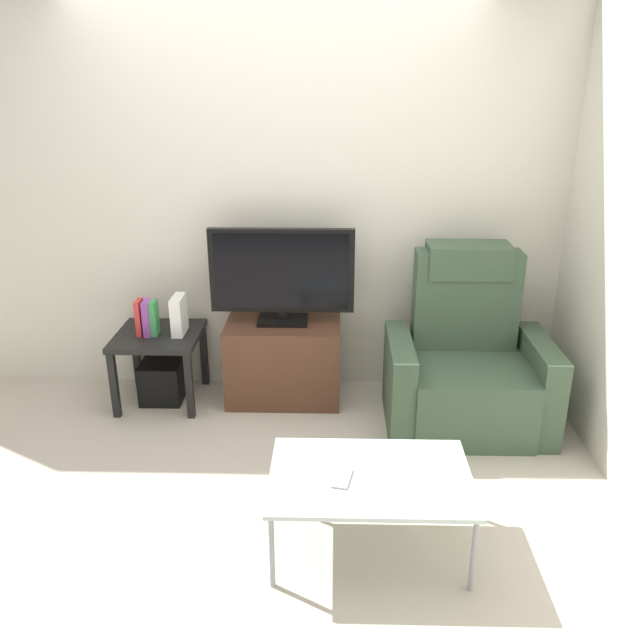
{
  "coord_description": "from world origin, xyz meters",
  "views": [
    {
      "loc": [
        0.37,
        -3.0,
        2.05
      ],
      "look_at": [
        0.28,
        0.5,
        0.7
      ],
      "focal_mm": 36.07,
      "sensor_mm": 36.0,
      "label": 1
    }
  ],
  "objects": [
    {
      "name": "book_middle",
      "position": [
        -0.82,
        0.79,
        0.59
      ],
      "size": [
        0.04,
        0.12,
        0.23
      ],
      "primitive_type": "cube",
      "color": "purple",
      "rests_on": "side_table"
    },
    {
      "name": "book_leftmost",
      "position": [
        -0.87,
        0.79,
        0.59
      ],
      "size": [
        0.03,
        0.11,
        0.23
      ],
      "primitive_type": "cube",
      "color": "red",
      "rests_on": "side_table"
    },
    {
      "name": "recliner_armchair",
      "position": [
        1.19,
        0.6,
        0.37
      ],
      "size": [
        0.98,
        0.78,
        1.08
      ],
      "rotation": [
        0.0,
        0.0,
        -0.14
      ],
      "color": "#384C38",
      "rests_on": "ground"
    },
    {
      "name": "wall_back",
      "position": [
        0.0,
        1.13,
        1.3
      ],
      "size": [
        6.4,
        0.06,
        2.6
      ],
      "primitive_type": "cube",
      "color": "beige",
      "rests_on": "ground"
    },
    {
      "name": "television",
      "position": [
        0.03,
        0.87,
        0.86
      ],
      "size": [
        0.91,
        0.2,
        0.62
      ],
      "color": "black",
      "rests_on": "tv_stand"
    },
    {
      "name": "ground_plane",
      "position": [
        0.0,
        0.0,
        0.0
      ],
      "size": [
        6.4,
        6.4,
        0.0
      ],
      "primitive_type": "plane",
      "color": "#B2A899"
    },
    {
      "name": "tv_stand",
      "position": [
        0.03,
        0.85,
        0.27
      ],
      "size": [
        0.74,
        0.43,
        0.54
      ],
      "color": "#4C2D1E",
      "rests_on": "ground"
    },
    {
      "name": "game_console",
      "position": [
        -0.63,
        0.82,
        0.6
      ],
      "size": [
        0.07,
        0.2,
        0.25
      ],
      "primitive_type": "cube",
      "color": "white",
      "rests_on": "side_table"
    },
    {
      "name": "cell_phone",
      "position": [
        0.41,
        -0.62,
        0.39
      ],
      "size": [
        0.1,
        0.16,
        0.01
      ],
      "primitive_type": "cube",
      "rotation": [
        0.0,
        0.0,
        -0.2
      ],
      "color": "#B7B7BC",
      "rests_on": "coffee_table"
    },
    {
      "name": "book_rightmost",
      "position": [
        -0.78,
        0.79,
        0.59
      ],
      "size": [
        0.04,
        0.1,
        0.23
      ],
      "primitive_type": "cube",
      "color": "#388C4C",
      "rests_on": "side_table"
    },
    {
      "name": "coffee_table",
      "position": [
        0.54,
        -0.58,
        0.36
      ],
      "size": [
        0.9,
        0.6,
        0.38
      ],
      "color": "#B2C6C1",
      "rests_on": "ground"
    },
    {
      "name": "subwoofer_box",
      "position": [
        -0.77,
        0.81,
        0.13
      ],
      "size": [
        0.27,
        0.27,
        0.27
      ],
      "primitive_type": "cube",
      "color": "black",
      "rests_on": "ground"
    },
    {
      "name": "side_table",
      "position": [
        -0.77,
        0.81,
        0.4
      ],
      "size": [
        0.54,
        0.54,
        0.48
      ],
      "color": "black",
      "rests_on": "ground"
    }
  ]
}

